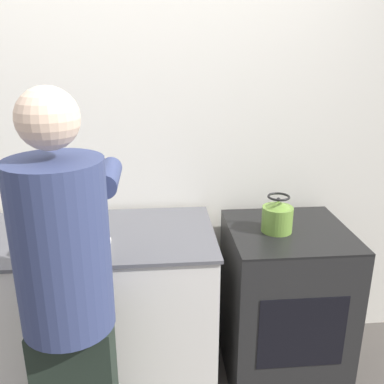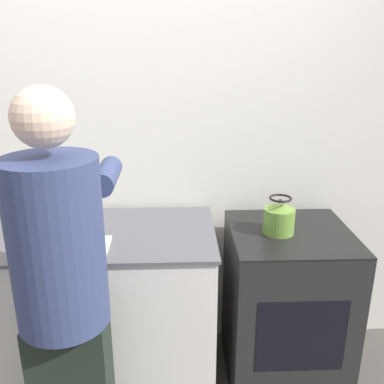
{
  "view_description": "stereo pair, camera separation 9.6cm",
  "coord_description": "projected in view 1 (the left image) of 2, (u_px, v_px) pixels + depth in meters",
  "views": [
    {
      "loc": [
        0.08,
        -1.72,
        1.86
      ],
      "look_at": [
        0.26,
        0.23,
        1.18
      ],
      "focal_mm": 40.0,
      "sensor_mm": 36.0,
      "label": 1
    },
    {
      "loc": [
        0.18,
        -1.73,
        1.86
      ],
      "look_at": [
        0.26,
        0.23,
        1.18
      ],
      "focal_mm": 40.0,
      "sensor_mm": 36.0,
      "label": 2
    }
  ],
  "objects": [
    {
      "name": "wall_back",
      "position": [
        141.0,
        146.0,
        2.48
      ],
      "size": [
        8.0,
        0.05,
        2.6
      ],
      "color": "silver",
      "rests_on": "ground_plane"
    },
    {
      "name": "knife",
      "position": [
        65.0,
        246.0,
        2.03
      ],
      "size": [
        0.18,
        0.04,
        0.01
      ],
      "rotation": [
        0.0,
        0.0,
        -0.06
      ],
      "color": "silver",
      "rests_on": "cutting_board"
    },
    {
      "name": "oven",
      "position": [
        283.0,
        304.0,
        2.43
      ],
      "size": [
        0.64,
        0.63,
        0.93
      ],
      "color": "black",
      "rests_on": "ground_plane"
    },
    {
      "name": "person",
      "position": [
        68.0,
        293.0,
        1.67
      ],
      "size": [
        0.4,
        0.64,
        1.73
      ],
      "color": "black",
      "rests_on": "ground_plane"
    },
    {
      "name": "counter",
      "position": [
        78.0,
        312.0,
        2.35
      ],
      "size": [
        1.5,
        0.69,
        0.93
      ],
      "color": "silver",
      "rests_on": "ground_plane"
    },
    {
      "name": "bowl_prep",
      "position": [
        35.0,
        219.0,
        2.33
      ],
      "size": [
        0.15,
        0.15,
        0.06
      ],
      "color": "#426684",
      "rests_on": "counter"
    },
    {
      "name": "cutting_board",
      "position": [
        72.0,
        250.0,
        2.02
      ],
      "size": [
        0.34,
        0.22,
        0.02
      ],
      "color": "silver",
      "rests_on": "counter"
    },
    {
      "name": "kettle",
      "position": [
        277.0,
        216.0,
        2.23
      ],
      "size": [
        0.16,
        0.16,
        0.2
      ],
      "color": "olive",
      "rests_on": "oven"
    }
  ]
}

